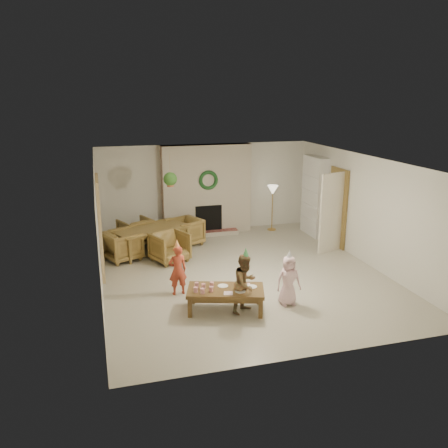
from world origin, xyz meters
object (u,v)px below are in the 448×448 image
object	(u,v)px
dining_chair_far	(136,232)
child_plaid	(245,283)
dining_chair_near	(170,247)
child_red	(178,270)
dining_chair_right	(185,232)
dining_table	(152,240)
coffee_table_top	(226,290)
dining_chair_left	(123,246)
child_pink	(288,280)

from	to	relation	value
dining_chair_far	child_plaid	size ratio (longest dim) A/B	0.71
dining_chair_near	child_red	xyz separation A→B (m)	(-0.14, -1.89, 0.15)
dining_chair_right	child_plaid	xyz separation A→B (m)	(0.31, -4.11, 0.19)
dining_table	coffee_table_top	distance (m)	3.68
child_red	dining_chair_left	bearing A→B (deg)	-73.91
dining_table	child_plaid	world-z (taller)	child_plaid
dining_table	coffee_table_top	bearing A→B (deg)	-99.89
child_pink	dining_table	bearing A→B (deg)	122.84
dining_chair_left	child_plaid	bearing A→B (deg)	-173.82
dining_table	dining_chair_far	xyz separation A→B (m)	(-0.33, 0.73, 0.03)
dining_chair_far	dining_table	bearing A→B (deg)	90.00
dining_table	child_red	bearing A→B (deg)	-109.95
dining_chair_near	child_plaid	bearing A→B (deg)	-97.11
coffee_table_top	child_red	world-z (taller)	child_red
dining_chair_near	dining_chair_right	world-z (taller)	same
dining_chair_near	child_plaid	distance (m)	3.11
dining_chair_left	child_plaid	world-z (taller)	child_plaid
coffee_table_top	child_pink	world-z (taller)	child_pink
child_pink	dining_chair_near	bearing A→B (deg)	124.27
dining_chair_near	dining_chair_right	xyz separation A→B (m)	(0.59, 1.14, 0.00)
dining_chair_near	coffee_table_top	distance (m)	2.89
child_red	child_pink	xyz separation A→B (m)	(1.92, -1.01, -0.02)
child_pink	coffee_table_top	bearing A→B (deg)	179.73
dining_table	child_plaid	size ratio (longest dim) A/B	1.67
child_plaid	child_pink	bearing A→B (deg)	-31.55
dining_chair_left	child_pink	size ratio (longest dim) A/B	0.81
dining_table	dining_chair_near	size ratio (longest dim) A/B	2.34
coffee_table_top	child_pink	size ratio (longest dim) A/B	1.44
dining_table	child_plaid	xyz separation A→B (m)	(1.23, -3.70, 0.23)
dining_chair_far	coffee_table_top	bearing A→B (deg)	81.87
dining_chair_right	coffee_table_top	world-z (taller)	dining_chair_right
dining_table	dining_chair_right	bearing A→B (deg)	0.00
dining_chair_far	dining_chair_left	bearing A→B (deg)	45.00
dining_table	child_pink	xyz separation A→B (m)	(2.10, -3.63, 0.16)
dining_table	dining_chair_right	world-z (taller)	dining_chair_right
dining_table	dining_chair_near	bearing A→B (deg)	-90.00
dining_chair_far	child_pink	bearing A→B (deg)	95.06
dining_chair_near	child_pink	xyz separation A→B (m)	(1.78, -2.90, 0.12)
dining_table	child_plaid	bearing A→B (deg)	-95.64
dining_chair_far	child_pink	xyz separation A→B (m)	(2.43, -4.37, 0.12)
dining_table	child_red	xyz separation A→B (m)	(0.19, -2.63, 0.18)
dining_chair_near	coffee_table_top	xyz separation A→B (m)	(0.57, -2.84, 0.04)
coffee_table_top	child_plaid	distance (m)	0.39
dining_chair_far	dining_chair_left	world-z (taller)	same
dining_chair_near	dining_chair_far	size ratio (longest dim) A/B	1.00
dining_chair_near	coffee_table_top	size ratio (longest dim) A/B	0.57
dining_chair_near	dining_table	bearing A→B (deg)	90.00
coffee_table_top	child_plaid	size ratio (longest dim) A/B	1.26
dining_table	child_red	world-z (taller)	child_red
dining_chair_right	coffee_table_top	size ratio (longest dim) A/B	0.57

